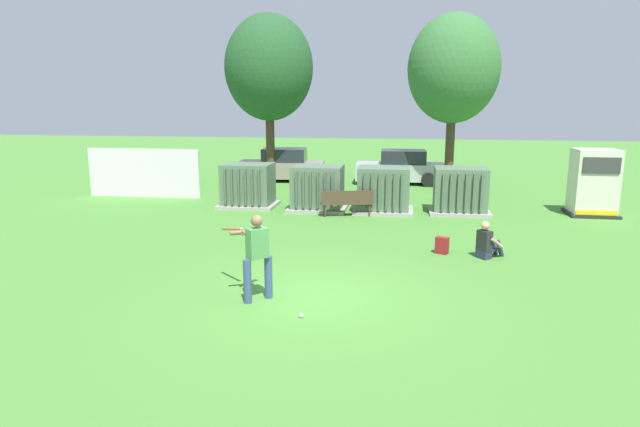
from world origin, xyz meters
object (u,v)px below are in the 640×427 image
(seated_spectator, at_px, (487,243))
(parked_car_left_of_center, at_px, (401,168))
(transformer_east, at_px, (460,191))
(park_bench, at_px, (347,201))
(batter, at_px, (256,253))
(backpack, at_px, (442,246))
(transformer_west, at_px, (248,186))
(transformer_mid_west, at_px, (318,189))
(transformer_mid_east, at_px, (384,190))
(parked_car_leftmost, at_px, (282,166))
(generator_enclosure, at_px, (594,183))
(sports_ball, at_px, (301,315))

(seated_spectator, height_order, parked_car_left_of_center, parked_car_left_of_center)
(transformer_east, bearing_deg, park_bench, -162.57)
(batter, height_order, backpack, batter)
(transformer_west, bearing_deg, park_bench, -17.48)
(transformer_mid_west, relative_size, transformer_mid_east, 1.00)
(seated_spectator, relative_size, parked_car_leftmost, 0.22)
(generator_enclosure, xyz_separation_m, parked_car_leftmost, (-12.52, 6.47, -0.38))
(transformer_mid_west, height_order, transformer_east, same)
(batter, relative_size, parked_car_left_of_center, 0.41)
(park_bench, relative_size, parked_car_left_of_center, 0.43)
(transformer_mid_east, bearing_deg, parked_car_leftmost, 126.97)
(transformer_east, distance_m, batter, 10.63)
(batter, distance_m, seated_spectator, 6.28)
(batter, bearing_deg, seated_spectator, 37.31)
(transformer_east, xyz_separation_m, generator_enclosure, (4.52, 0.35, 0.35))
(sports_ball, relative_size, backpack, 0.20)
(transformer_mid_west, bearing_deg, generator_enclosure, 3.60)
(sports_ball, height_order, parked_car_leftmost, parked_car_leftmost)
(generator_enclosure, distance_m, backpack, 8.03)
(park_bench, bearing_deg, backpack, -55.22)
(transformer_mid_east, bearing_deg, sports_ball, -96.11)
(batter, xyz_separation_m, seated_spectator, (4.98, 3.79, -0.60))
(generator_enclosure, relative_size, seated_spectator, 2.39)
(batter, relative_size, sports_ball, 19.33)
(parked_car_left_of_center, bearing_deg, transformer_west, -129.46)
(park_bench, bearing_deg, sports_ball, -89.16)
(transformer_mid_west, distance_m, parked_car_left_of_center, 7.64)
(transformer_west, bearing_deg, sports_ball, -68.68)
(transformer_mid_west, distance_m, park_bench, 1.55)
(backpack, relative_size, parked_car_leftmost, 0.10)
(parked_car_leftmost, bearing_deg, seated_spectator, -56.87)
(transformer_west, distance_m, seated_spectator, 9.77)
(generator_enclosure, bearing_deg, batter, -133.48)
(transformer_east, relative_size, seated_spectator, 2.18)
(backpack, bearing_deg, sports_ball, -120.42)
(transformer_mid_west, xyz_separation_m, seated_spectator, (5.24, -5.44, -0.41))
(transformer_west, bearing_deg, parked_car_leftmost, 91.99)
(batter, bearing_deg, transformer_east, 63.13)
(transformer_mid_west, height_order, batter, batter)
(park_bench, bearing_deg, transformer_west, 162.52)
(park_bench, height_order, seated_spectator, seated_spectator)
(seated_spectator, bearing_deg, transformer_west, 144.32)
(park_bench, bearing_deg, parked_car_leftmost, 117.10)
(transformer_mid_east, height_order, transformer_east, same)
(generator_enclosure, bearing_deg, backpack, -133.10)
(parked_car_left_of_center, bearing_deg, sports_ball, -95.33)
(park_bench, xyz_separation_m, parked_car_left_of_center, (1.73, 8.03, 0.22))
(transformer_east, height_order, backpack, transformer_east)
(transformer_east, height_order, parked_car_left_of_center, same)
(park_bench, bearing_deg, transformer_mid_west, 140.83)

